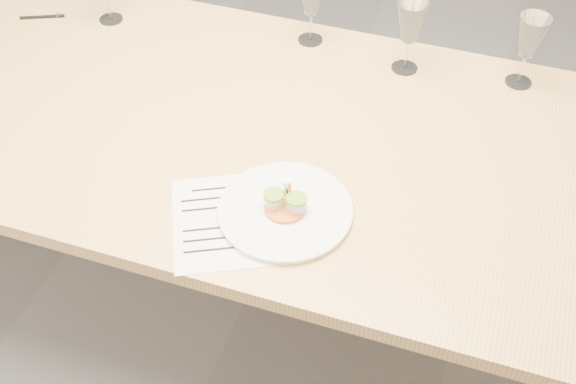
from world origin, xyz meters
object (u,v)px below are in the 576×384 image
(ballpoint_pen, at_px, (42,17))
(wine_glass_3, at_px, (531,38))
(recipe_sheet, at_px, (223,221))
(wine_glass_2, at_px, (411,23))
(dining_table, at_px, (238,141))
(dinner_plate, at_px, (285,210))

(ballpoint_pen, bearing_deg, wine_glass_3, -18.58)
(recipe_sheet, distance_m, ballpoint_pen, 1.03)
(ballpoint_pen, bearing_deg, wine_glass_2, -18.87)
(recipe_sheet, xyz_separation_m, ballpoint_pen, (-0.84, 0.59, 0.00))
(dining_table, xyz_separation_m, ballpoint_pen, (-0.74, 0.26, 0.07))
(dining_table, distance_m, dinner_plate, 0.36)
(dinner_plate, height_order, recipe_sheet, dinner_plate)
(recipe_sheet, height_order, ballpoint_pen, ballpoint_pen)
(wine_glass_2, relative_size, wine_glass_3, 1.02)
(dinner_plate, xyz_separation_m, recipe_sheet, (-0.13, -0.07, -0.01))
(wine_glass_2, bearing_deg, dinner_plate, -102.36)
(ballpoint_pen, relative_size, wine_glass_3, 0.62)
(dining_table, relative_size, wine_glass_2, 11.55)
(dinner_plate, bearing_deg, recipe_sheet, -152.11)
(wine_glass_2, bearing_deg, wine_glass_3, 6.54)
(dinner_plate, xyz_separation_m, ballpoint_pen, (-0.96, 0.53, -0.01))
(dinner_plate, height_order, ballpoint_pen, dinner_plate)
(dining_table, height_order, dinner_plate, dinner_plate)
(ballpoint_pen, distance_m, wine_glass_3, 1.42)
(dining_table, height_order, recipe_sheet, recipe_sheet)
(dinner_plate, distance_m, wine_glass_2, 0.66)
(dinner_plate, bearing_deg, wine_glass_3, 56.06)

